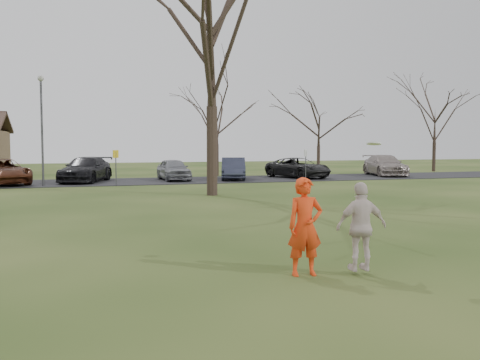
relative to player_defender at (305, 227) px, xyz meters
name	(u,v)px	position (x,y,z in m)	size (l,w,h in m)	color
ground	(303,274)	(0.00, 0.10, -0.91)	(120.00, 120.00, 0.00)	#1E380F
parking_strip	(145,181)	(0.00, 25.10, -0.89)	(62.00, 6.50, 0.04)	black
player_defender	(305,227)	(0.00, 0.00, 0.00)	(0.66, 0.44, 1.82)	#ED3B13
car_2	(2,172)	(-8.42, 24.65, -0.11)	(2.50, 5.43, 1.51)	#4D2312
car_3	(86,169)	(-3.65, 25.39, -0.09)	(2.20, 5.41, 1.57)	black
car_4	(174,169)	(1.92, 25.26, -0.16)	(1.69, 4.19, 1.43)	gray
car_5	(233,168)	(5.92, 24.85, -0.13)	(1.56, 4.46, 1.47)	#2F3346
car_6	(298,168)	(10.80, 25.15, -0.16)	(2.35, 5.10, 1.42)	black
car_7	(385,165)	(18.12, 25.58, -0.09)	(2.18, 5.36, 1.56)	gray
catching_play	(361,226)	(1.00, -0.31, 0.01)	(1.00, 0.49, 2.40)	silver
lamp_post	(42,117)	(-6.00, 22.60, 3.06)	(0.34, 0.34, 6.27)	#47474C
sign_yellow	(116,161)	(-2.00, 22.10, 0.54)	(0.35, 0.35, 2.08)	#47474C
sign_white	(306,159)	(10.00, 22.10, 0.54)	(0.35, 0.35, 2.08)	#47474C
big_tree	(212,46)	(2.00, 15.10, 6.09)	(9.00, 9.00, 14.00)	#352821
small_tree_row	(194,125)	(4.39, 30.16, 2.98)	(55.00, 5.90, 8.50)	#352821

